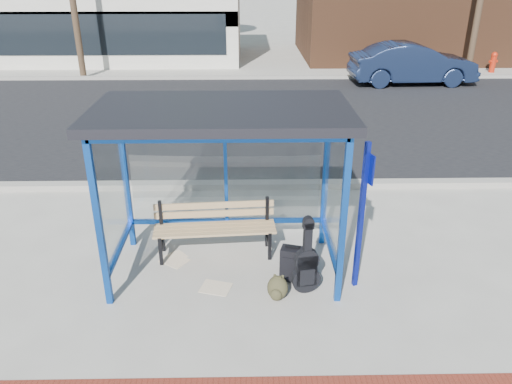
{
  "coord_description": "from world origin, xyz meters",
  "views": [
    {
      "loc": [
        0.32,
        -6.15,
        4.08
      ],
      "look_at": [
        0.44,
        0.2,
        1.15
      ],
      "focal_mm": 35.0,
      "sensor_mm": 36.0,
      "label": 1
    }
  ],
  "objects_px": {
    "bench": "(215,225)",
    "parked_car": "(412,64)",
    "fire_hydrant": "(493,61)",
    "guitar_bag": "(306,266)",
    "backpack": "(277,289)",
    "suitcase": "(292,264)"
  },
  "relations": [
    {
      "from": "parked_car",
      "to": "fire_hydrant",
      "type": "xyz_separation_m",
      "value": [
        3.94,
        2.01,
        -0.29
      ]
    },
    {
      "from": "bench",
      "to": "fire_hydrant",
      "type": "distance_m",
      "value": 17.23
    },
    {
      "from": "parked_car",
      "to": "fire_hydrant",
      "type": "height_order",
      "value": "parked_car"
    },
    {
      "from": "backpack",
      "to": "parked_car",
      "type": "distance_m",
      "value": 14.04
    },
    {
      "from": "backpack",
      "to": "fire_hydrant",
      "type": "distance_m",
      "value": 17.68
    },
    {
      "from": "suitcase",
      "to": "backpack",
      "type": "distance_m",
      "value": 0.51
    },
    {
      "from": "bench",
      "to": "suitcase",
      "type": "xyz_separation_m",
      "value": [
        1.11,
        -0.74,
        -0.23
      ]
    },
    {
      "from": "guitar_bag",
      "to": "backpack",
      "type": "height_order",
      "value": "guitar_bag"
    },
    {
      "from": "suitcase",
      "to": "parked_car",
      "type": "distance_m",
      "value": 13.54
    },
    {
      "from": "backpack",
      "to": "parked_car",
      "type": "bearing_deg",
      "value": 80.75
    },
    {
      "from": "suitcase",
      "to": "fire_hydrant",
      "type": "distance_m",
      "value": 17.19
    },
    {
      "from": "backpack",
      "to": "fire_hydrant",
      "type": "bearing_deg",
      "value": 71.65
    },
    {
      "from": "bench",
      "to": "parked_car",
      "type": "bearing_deg",
      "value": 56.7
    },
    {
      "from": "backpack",
      "to": "fire_hydrant",
      "type": "xyz_separation_m",
      "value": [
        9.59,
        14.85,
        0.29
      ]
    },
    {
      "from": "backpack",
      "to": "guitar_bag",
      "type": "bearing_deg",
      "value": 37.61
    },
    {
      "from": "parked_car",
      "to": "fire_hydrant",
      "type": "distance_m",
      "value": 4.43
    },
    {
      "from": "bench",
      "to": "fire_hydrant",
      "type": "relative_size",
      "value": 2.24
    },
    {
      "from": "bench",
      "to": "guitar_bag",
      "type": "bearing_deg",
      "value": -42.42
    },
    {
      "from": "suitcase",
      "to": "backpack",
      "type": "height_order",
      "value": "suitcase"
    },
    {
      "from": "guitar_bag",
      "to": "fire_hydrant",
      "type": "xyz_separation_m",
      "value": [
        9.2,
        14.69,
        0.05
      ]
    },
    {
      "from": "bench",
      "to": "parked_car",
      "type": "xyz_separation_m",
      "value": [
        6.53,
        11.67,
        0.25
      ]
    },
    {
      "from": "guitar_bag",
      "to": "backpack",
      "type": "distance_m",
      "value": 0.49
    }
  ]
}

